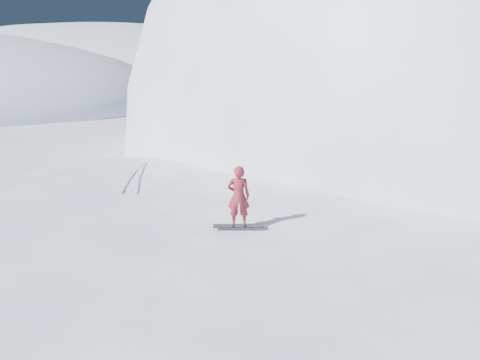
# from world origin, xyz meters

# --- Properties ---
(ground) EXTENTS (400.00, 400.00, 0.00)m
(ground) POSITION_xyz_m (0.00, 0.00, 0.00)
(ground) COLOR white
(ground) RESTS_ON ground
(near_ridge) EXTENTS (36.00, 28.00, 4.80)m
(near_ridge) POSITION_xyz_m (1.00, 3.00, 0.00)
(near_ridge) COLOR white
(near_ridge) RESTS_ON ground
(summit_peak) EXTENTS (60.00, 56.00, 56.00)m
(summit_peak) POSITION_xyz_m (22.00, 26.00, 0.00)
(summit_peak) COLOR white
(summit_peak) RESTS_ON ground
(peak_shoulder) EXTENTS (28.00, 24.00, 18.00)m
(peak_shoulder) POSITION_xyz_m (10.00, 20.00, 0.00)
(peak_shoulder) COLOR white
(peak_shoulder) RESTS_ON ground
(far_ridge_c) EXTENTS (140.00, 90.00, 36.00)m
(far_ridge_c) POSITION_xyz_m (-40.00, 110.00, 0.00)
(far_ridge_c) COLOR white
(far_ridge_c) RESTS_ON ground
(wind_bumps) EXTENTS (16.00, 14.40, 1.00)m
(wind_bumps) POSITION_xyz_m (-0.56, 2.12, 0.00)
(wind_bumps) COLOR white
(wind_bumps) RESTS_ON ground
(snowboard) EXTENTS (1.46, 0.35, 0.02)m
(snowboard) POSITION_xyz_m (2.43, -0.76, 2.41)
(snowboard) COLOR black
(snowboard) RESTS_ON near_ridge
(snowboarder) EXTENTS (0.66, 0.45, 1.75)m
(snowboarder) POSITION_xyz_m (2.43, -0.76, 3.30)
(snowboarder) COLOR maroon
(snowboarder) RESTS_ON snowboard
(board_tracks) EXTENTS (1.63, 5.92, 0.04)m
(board_tracks) POSITION_xyz_m (-2.26, 5.29, 2.42)
(board_tracks) COLOR silver
(board_tracks) RESTS_ON ground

